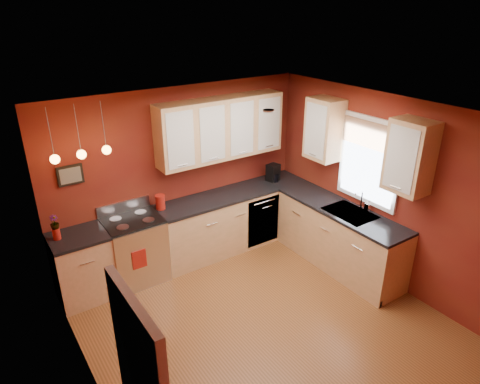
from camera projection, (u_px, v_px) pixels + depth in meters
floor at (265, 324)px, 5.29m from camera, size 4.20×4.20×0.00m
ceiling at (271, 118)px, 4.22m from camera, size 4.00×4.20×0.02m
wall_back at (181, 175)px, 6.34m from camera, size 4.00×0.02×2.60m
wall_front at (440, 349)px, 3.17m from camera, size 4.00×0.02×2.60m
wall_left at (86, 297)px, 3.73m from camera, size 0.02×4.20×2.60m
wall_right at (385, 192)px, 5.78m from camera, size 0.02×4.20×2.60m
base_cabinets_back_left at (83, 268)px, 5.62m from camera, size 0.70×0.60×0.90m
base_cabinets_back_right at (234, 220)px, 6.84m from camera, size 2.54×0.60×0.90m
base_cabinets_right at (339, 238)px, 6.32m from camera, size 0.60×2.10×0.90m
counter_back_left at (77, 237)px, 5.42m from camera, size 0.70×0.62×0.04m
counter_back_right at (234, 193)px, 6.64m from camera, size 2.54×0.62×0.04m
counter_right at (342, 210)px, 6.12m from camera, size 0.62×2.10×0.04m
gas_range at (135, 249)px, 5.98m from camera, size 0.76×0.64×1.11m
dishwasher_front at (263, 221)px, 6.81m from camera, size 0.60×0.02×0.80m
sink at (350, 214)px, 6.01m from camera, size 0.50×0.70×0.33m
window at (370, 159)px, 5.84m from camera, size 0.06×1.02×1.22m
upper_cabinets_back at (221, 129)px, 6.25m from camera, size 2.00×0.35×0.90m
upper_cabinets_right at (363, 142)px, 5.67m from camera, size 0.35×1.95×0.90m
wall_picture at (70, 175)px, 5.39m from camera, size 0.32×0.03×0.26m
pendant_lights at (81, 154)px, 5.04m from camera, size 0.71×0.11×0.66m
red_canister at (160, 202)px, 6.06m from camera, size 0.14×0.14×0.21m
red_vase at (56, 234)px, 5.31m from camera, size 0.09×0.09×0.15m
flowers at (54, 223)px, 5.25m from camera, size 0.14×0.14×0.20m
coffee_maker at (273, 173)px, 7.02m from camera, size 0.22×0.22×0.28m
soap_pump at (368, 205)px, 6.02m from camera, size 0.08×0.08×0.17m
dish_towel at (139, 259)px, 5.68m from camera, size 0.20×0.01×0.27m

